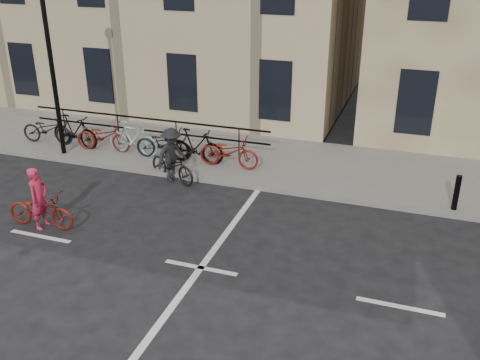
% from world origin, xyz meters
% --- Properties ---
extents(ground, '(120.00, 120.00, 0.00)m').
position_xyz_m(ground, '(0.00, 0.00, 0.00)').
color(ground, black).
rests_on(ground, ground).
extents(sidewalk, '(46.00, 4.00, 0.15)m').
position_xyz_m(sidewalk, '(-4.00, 6.00, 0.07)').
color(sidewalk, slate).
rests_on(sidewalk, ground).
extents(lamp_post, '(0.36, 0.36, 5.28)m').
position_xyz_m(lamp_post, '(-6.50, 4.40, 3.49)').
color(lamp_post, black).
rests_on(lamp_post, sidewalk).
extents(bollard_east, '(0.14, 0.14, 0.90)m').
position_xyz_m(bollard_east, '(5.00, 4.25, 0.60)').
color(bollard_east, black).
rests_on(bollard_east, sidewalk).
extents(parked_bikes, '(8.30, 1.23, 1.05)m').
position_xyz_m(parked_bikes, '(-4.35, 5.04, 0.64)').
color(parked_bikes, black).
rests_on(parked_bikes, sidewalk).
extents(cyclist_pink, '(1.72, 0.70, 1.50)m').
position_xyz_m(cyclist_pink, '(-4.24, 0.42, 0.52)').
color(cyclist_pink, maroon).
rests_on(cyclist_pink, ground).
extents(cyclist_dark, '(1.83, 1.26, 1.55)m').
position_xyz_m(cyclist_dark, '(-2.50, 3.90, 0.61)').
color(cyclist_dark, black).
rests_on(cyclist_dark, ground).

